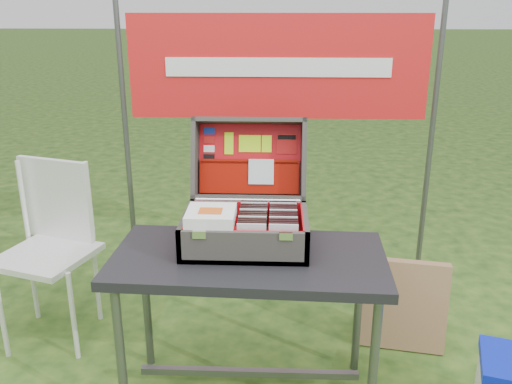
{
  "coord_description": "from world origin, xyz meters",
  "views": [
    {
      "loc": [
        0.01,
        -1.85,
        1.61
      ],
      "look_at": [
        -0.08,
        0.1,
        0.94
      ],
      "focal_mm": 38.0,
      "sensor_mm": 36.0,
      "label": 1
    }
  ],
  "objects_px": {
    "table": "(249,329)",
    "chair": "(46,258)",
    "suitcase": "(246,188)",
    "cardboard_box": "(402,305)"
  },
  "relations": [
    {
      "from": "chair",
      "to": "cardboard_box",
      "type": "bearing_deg",
      "value": 17.68
    },
    {
      "from": "table",
      "to": "cardboard_box",
      "type": "height_order",
      "value": "table"
    },
    {
      "from": "suitcase",
      "to": "chair",
      "type": "relative_size",
      "value": 0.58
    },
    {
      "from": "suitcase",
      "to": "cardboard_box",
      "type": "distance_m",
      "value": 1.05
    },
    {
      "from": "cardboard_box",
      "to": "chair",
      "type": "bearing_deg",
      "value": -170.05
    },
    {
      "from": "table",
      "to": "cardboard_box",
      "type": "relative_size",
      "value": 2.42
    },
    {
      "from": "table",
      "to": "suitcase",
      "type": "bearing_deg",
      "value": 99.21
    },
    {
      "from": "table",
      "to": "chair",
      "type": "relative_size",
      "value": 1.22
    },
    {
      "from": "table",
      "to": "chair",
      "type": "bearing_deg",
      "value": 160.39
    },
    {
      "from": "table",
      "to": "suitcase",
      "type": "distance_m",
      "value": 0.59
    }
  ]
}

